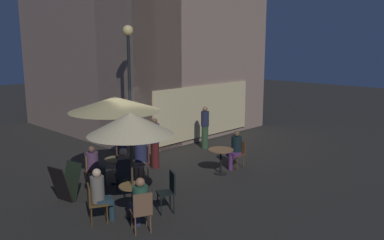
# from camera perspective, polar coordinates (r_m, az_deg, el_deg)

# --- Properties ---
(ground_plane) EXTENTS (60.00, 60.00, 0.00)m
(ground_plane) POSITION_cam_1_polar(r_m,az_deg,el_deg) (12.84, -8.29, -7.30)
(ground_plane) COLOR #2C2A26
(cafe_building) EXTENTS (7.80, 9.11, 9.24)m
(cafe_building) POSITION_cam_1_polar(r_m,az_deg,el_deg) (17.58, -7.97, 12.88)
(cafe_building) COLOR gray
(cafe_building) RESTS_ON ground
(street_lamp_near_corner) EXTENTS (0.33, 0.33, 4.54)m
(street_lamp_near_corner) POSITION_cam_1_polar(r_m,az_deg,el_deg) (12.78, -9.01, 7.14)
(street_lamp_near_corner) COLOR black
(street_lamp_near_corner) RESTS_ON ground
(menu_sandwich_board) EXTENTS (0.76, 0.67, 0.95)m
(menu_sandwich_board) POSITION_cam_1_polar(r_m,az_deg,el_deg) (10.82, -17.63, -8.50)
(menu_sandwich_board) COLOR black
(menu_sandwich_board) RESTS_ON ground
(cafe_table_0) EXTENTS (0.63, 0.63, 0.78)m
(cafe_table_0) POSITION_cam_1_polar(r_m,az_deg,el_deg) (9.47, -8.48, -10.69)
(cafe_table_0) COLOR black
(cafe_table_0) RESTS_ON ground
(cafe_table_1) EXTENTS (0.71, 0.71, 0.74)m
(cafe_table_1) POSITION_cam_1_polar(r_m,az_deg,el_deg) (11.73, -10.66, -6.42)
(cafe_table_1) COLOR black
(cafe_table_1) RESTS_ON ground
(cafe_table_2) EXTENTS (0.79, 0.79, 0.78)m
(cafe_table_2) POSITION_cam_1_polar(r_m,az_deg,el_deg) (12.37, 4.14, -5.08)
(cafe_table_2) COLOR black
(cafe_table_2) RESTS_ON ground
(patio_umbrella_0) EXTENTS (1.95, 1.95, 2.49)m
(patio_umbrella_0) POSITION_cam_1_polar(r_m,az_deg,el_deg) (8.99, -8.78, -0.57)
(patio_umbrella_0) COLOR black
(patio_umbrella_0) RESTS_ON ground
(patio_umbrella_1) EXTENTS (2.58, 2.58, 2.53)m
(patio_umbrella_1) POSITION_cam_1_polar(r_m,az_deg,el_deg) (11.33, -10.98, 2.23)
(patio_umbrella_1) COLOR black
(patio_umbrella_1) RESTS_ON ground
(cafe_chair_0) EXTENTS (0.57, 0.57, 0.90)m
(cafe_chair_0) POSITION_cam_1_polar(r_m,az_deg,el_deg) (9.35, -13.90, -11.08)
(cafe_chair_0) COLOR brown
(cafe_chair_0) RESTS_ON ground
(cafe_chair_1) EXTENTS (0.55, 0.55, 0.92)m
(cafe_chair_1) POSITION_cam_1_polar(r_m,az_deg,el_deg) (8.70, -7.20, -12.54)
(cafe_chair_1) COLOR brown
(cafe_chair_1) RESTS_ON ground
(cafe_chair_2) EXTENTS (0.52, 0.52, 1.00)m
(cafe_chair_2) POSITION_cam_1_polar(r_m,az_deg,el_deg) (9.64, -3.28, -9.74)
(cafe_chair_2) COLOR black
(cafe_chair_2) RESTS_ON ground
(cafe_chair_3) EXTENTS (0.51, 0.51, 0.92)m
(cafe_chair_3) POSITION_cam_1_polar(r_m,az_deg,el_deg) (11.64, -14.52, -6.64)
(cafe_chair_3) COLOR brown
(cafe_chair_3) RESTS_ON ground
(cafe_chair_4) EXTENTS (0.55, 0.55, 0.97)m
(cafe_chair_4) POSITION_cam_1_polar(r_m,az_deg,el_deg) (10.92, -9.61, -7.48)
(cafe_chair_4) COLOR black
(cafe_chair_4) RESTS_ON ground
(cafe_chair_5) EXTENTS (0.46, 0.46, 1.01)m
(cafe_chair_5) POSITION_cam_1_polar(r_m,az_deg,el_deg) (12.02, -6.94, -5.52)
(cafe_chair_5) COLOR brown
(cafe_chair_5) RESTS_ON ground
(cafe_chair_6) EXTENTS (0.44, 0.44, 0.87)m
(cafe_chair_6) POSITION_cam_1_polar(r_m,az_deg,el_deg) (13.06, 6.60, -4.52)
(cafe_chair_6) COLOR brown
(cafe_chair_6) RESTS_ON ground
(patron_seated_0) EXTENTS (0.51, 0.44, 1.27)m
(patron_seated_0) POSITION_cam_1_polar(r_m,az_deg,el_deg) (9.31, -13.02, -10.05)
(patron_seated_0) COLOR #213742
(patron_seated_0) RESTS_ON ground
(patron_seated_1) EXTENTS (0.46, 0.53, 1.21)m
(patron_seated_1) POSITION_cam_1_polar(r_m,az_deg,el_deg) (8.78, -7.46, -11.32)
(patron_seated_1) COLOR #2C324F
(patron_seated_1) RESTS_ON ground
(patron_seated_2) EXTENTS (0.54, 0.48, 1.17)m
(patron_seated_2) POSITION_cam_1_polar(r_m,az_deg,el_deg) (11.62, -13.84, -6.01)
(patron_seated_2) COLOR #353F3C
(patron_seated_2) RESTS_ON ground
(patron_seated_3) EXTENTS (0.41, 0.50, 1.24)m
(patron_seated_3) POSITION_cam_1_polar(r_m,az_deg,el_deg) (11.03, -9.84, -6.62)
(patron_seated_3) COLOR #2E4129
(patron_seated_3) RESTS_ON ground
(patron_seated_4) EXTENTS (0.55, 0.45, 1.27)m
(patron_seated_4) POSITION_cam_1_polar(r_m,az_deg,el_deg) (11.93, -7.55, -5.08)
(patron_seated_4) COLOR #7C6A5E
(patron_seated_4) RESTS_ON ground
(patron_seated_5) EXTENTS (0.54, 0.34, 1.23)m
(patron_seated_5) POSITION_cam_1_polar(r_m,az_deg,el_deg) (12.90, 6.23, -3.93)
(patron_seated_5) COLOR #5A306B
(patron_seated_5) RESTS_ON ground
(patron_standing_6) EXTENTS (0.34, 0.34, 1.72)m
(patron_standing_6) POSITION_cam_1_polar(r_m,az_deg,el_deg) (12.37, -10.07, -3.86)
(patron_standing_6) COLOR #22364C
(patron_standing_6) RESTS_ON ground
(patron_standing_7) EXTENTS (0.32, 0.32, 1.65)m
(patron_standing_7) POSITION_cam_1_polar(r_m,az_deg,el_deg) (12.89, -5.35, -3.29)
(patron_standing_7) COLOR #561A19
(patron_standing_7) RESTS_ON ground
(patron_standing_8) EXTENTS (0.30, 0.30, 1.63)m
(patron_standing_8) POSITION_cam_1_polar(r_m,az_deg,el_deg) (15.22, 1.86, -1.04)
(patron_standing_8) COLOR #314F30
(patron_standing_8) RESTS_ON ground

